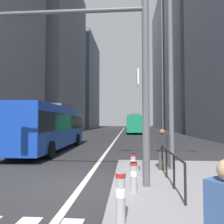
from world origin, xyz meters
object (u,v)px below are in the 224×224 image
at_px(bollard_left, 121,196).
at_px(car_receding_near, 137,126).
at_px(car_oncoming_mid, 71,129).
at_px(bollard_back, 133,163).
at_px(city_bus_blue_oncoming, 51,125).
at_px(street_lamp_post, 170,44).
at_px(traffic_signal_gantry, 83,56).
at_px(bollard_right, 134,175).
at_px(car_receding_far, 140,126).
at_px(city_bus_red_receding, 134,123).
at_px(pedestrian_walking, 162,147).

bearing_deg(bollard_left, car_receding_near, 87.60).
height_order(car_oncoming_mid, bollard_back, car_oncoming_mid).
height_order(city_bus_blue_oncoming, car_oncoming_mid, city_bus_blue_oncoming).
relative_size(street_lamp_post, bollard_left, 8.43).
bearing_deg(car_oncoming_mid, street_lamp_post, -66.15).
distance_m(traffic_signal_gantry, street_lamp_post, 4.18).
bearing_deg(traffic_signal_gantry, bollard_right, -20.95).
bearing_deg(car_oncoming_mid, car_receding_far, 62.05).
relative_size(city_bus_red_receding, pedestrian_walking, 6.94).
relative_size(bollard_left, pedestrian_walking, 0.58).
xyz_separation_m(car_oncoming_mid, traffic_signal_gantry, (7.56, -26.72, 3.11)).
bearing_deg(bollard_right, traffic_signal_gantry, 159.05).
relative_size(city_bus_red_receding, car_receding_near, 2.63).
relative_size(city_bus_blue_oncoming, street_lamp_post, 1.37).
bearing_deg(bollard_back, street_lamp_post, 36.46).
relative_size(car_oncoming_mid, street_lamp_post, 0.56).
bearing_deg(car_receding_far, traffic_signal_gantry, -95.09).
xyz_separation_m(city_bus_blue_oncoming, bollard_right, (5.76, -9.39, -1.23)).
relative_size(bollard_back, pedestrian_walking, 0.47).
xyz_separation_m(city_bus_red_receding, car_receding_far, (1.91, 15.98, -0.85)).
xyz_separation_m(car_receding_far, street_lamp_post, (-1.22, -46.77, 4.29)).
height_order(city_bus_red_receding, bollard_back, city_bus_red_receding).
bearing_deg(pedestrian_walking, city_bus_red_receding, 90.52).
bearing_deg(city_bus_red_receding, city_bus_blue_oncoming, -105.28).
bearing_deg(car_receding_far, bollard_left, -93.45).
bearing_deg(car_receding_near, pedestrian_walking, -91.01).
bearing_deg(car_receding_far, bollard_right, -93.25).
xyz_separation_m(city_bus_red_receding, pedestrian_walking, (0.28, -31.02, -0.79)).
distance_m(street_lamp_post, bollard_right, 5.82).
bearing_deg(car_receding_near, traffic_signal_gantry, -93.81).
relative_size(car_oncoming_mid, car_receding_far, 1.02).
distance_m(traffic_signal_gantry, bollard_back, 4.07).
height_order(city_bus_red_receding, pedestrian_walking, city_bus_red_receding).
xyz_separation_m(street_lamp_post, pedestrian_walking, (-0.41, -0.24, -4.24)).
bearing_deg(city_bus_red_receding, bollard_back, -91.60).
relative_size(street_lamp_post, pedestrian_walking, 4.92).
relative_size(city_bus_blue_oncoming, car_oncoming_mid, 2.45).
xyz_separation_m(city_bus_blue_oncoming, street_lamp_post, (7.37, -6.33, 3.45)).
height_order(city_bus_red_receding, traffic_signal_gantry, traffic_signal_gantry).
bearing_deg(city_bus_blue_oncoming, pedestrian_walking, -43.36).
bearing_deg(street_lamp_post, bollard_left, -110.97).
relative_size(car_oncoming_mid, pedestrian_walking, 2.75).
height_order(traffic_signal_gantry, bollard_back, traffic_signal_gantry).
xyz_separation_m(city_bus_blue_oncoming, car_oncoming_mid, (-3.35, 17.92, -0.85)).
distance_m(bollard_left, bollard_right, 1.91).
bearing_deg(car_receding_far, car_receding_near, 96.30).
height_order(car_receding_far, pedestrian_walking, car_receding_far).
height_order(bollard_back, pedestrian_walking, pedestrian_walking).
height_order(car_receding_near, car_receding_far, same).
relative_size(bollard_right, bollard_back, 1.06).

